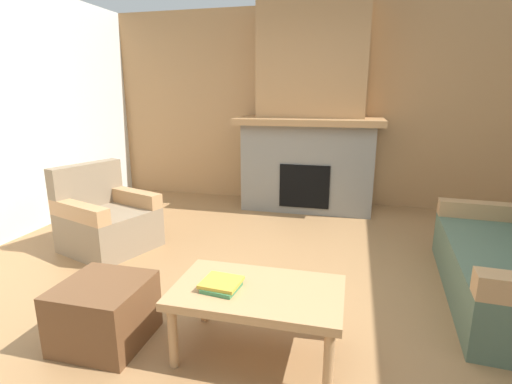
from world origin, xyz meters
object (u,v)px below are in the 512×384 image
object	(u,v)px
fireplace	(310,123)
armchair	(106,220)
coffee_table	(257,297)
ottoman	(104,312)

from	to	relation	value
fireplace	armchair	size ratio (longest dim) A/B	2.79
fireplace	armchair	xyz separation A→B (m)	(-1.81, -1.98, -0.87)
fireplace	coffee_table	distance (m)	3.32
coffee_table	fireplace	bearing A→B (deg)	91.46
fireplace	armchair	distance (m)	2.82
fireplace	ottoman	size ratio (longest dim) A/B	5.19
fireplace	ottoman	distance (m)	3.59
armchair	ottoman	size ratio (longest dim) A/B	1.86
armchair	ottoman	world-z (taller)	armchair
ottoman	coffee_table	bearing A→B (deg)	7.19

